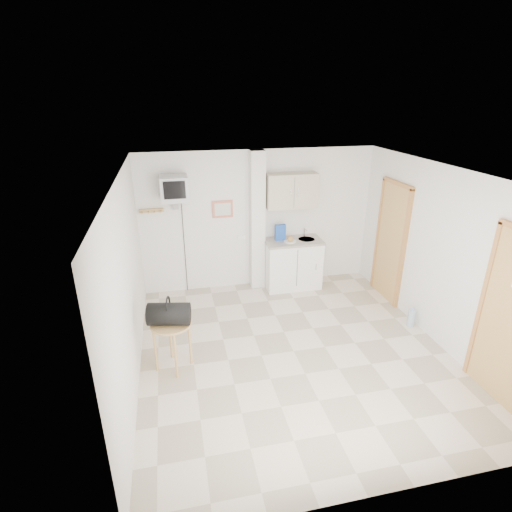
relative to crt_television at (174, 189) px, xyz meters
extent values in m
plane|color=beige|center=(1.45, -2.02, -1.94)|extent=(4.50, 4.50, 0.00)
cube|color=white|center=(1.45, 0.23, -0.69)|extent=(4.20, 0.04, 2.50)
cube|color=white|center=(1.45, -4.27, -0.69)|extent=(4.20, 0.04, 2.50)
cube|color=white|center=(-0.65, -2.02, -0.69)|extent=(0.04, 4.50, 2.50)
cube|color=white|center=(3.55, -2.02, -0.69)|extent=(0.04, 4.50, 2.50)
cube|color=white|center=(1.45, -2.02, 0.56)|extent=(4.20, 4.50, 0.04)
cube|color=white|center=(1.40, 0.12, -0.69)|extent=(0.25, 0.22, 2.50)
cube|color=#C4634F|center=(0.80, 0.21, -0.44)|extent=(0.36, 0.03, 0.30)
cube|color=silver|center=(0.80, 0.19, -0.44)|extent=(0.28, 0.01, 0.22)
cube|color=#B0884D|center=(-0.40, 0.20, -0.39)|extent=(0.40, 0.05, 0.06)
cube|color=white|center=(1.13, 0.22, -0.99)|extent=(0.15, 0.02, 0.08)
cylinder|color=#B0884D|center=(-0.55, 0.14, -0.40)|extent=(0.02, 0.08, 0.02)
cylinder|color=#B0884D|center=(-0.45, 0.14, -0.40)|extent=(0.02, 0.08, 0.02)
cylinder|color=#B0884D|center=(-0.35, 0.14, -0.40)|extent=(0.02, 0.08, 0.02)
cylinder|color=#B0884D|center=(-0.25, 0.14, -0.40)|extent=(0.02, 0.08, 0.02)
cube|color=olive|center=(3.52, -0.77, -0.94)|extent=(0.04, 0.75, 2.00)
cube|color=brown|center=(3.52, -0.77, -0.94)|extent=(0.06, 0.87, 2.06)
cube|color=olive|center=(3.52, -3.37, -0.93)|extent=(0.04, 0.82, 2.02)
cube|color=brown|center=(3.52, -3.37, -0.93)|extent=(0.06, 0.94, 2.08)
cube|color=white|center=(2.03, -0.05, -1.50)|extent=(1.00, 0.55, 0.88)
cube|color=#B0A596|center=(2.03, -0.05, -1.04)|extent=(1.03, 0.58, 0.04)
cylinder|color=#B7B7BA|center=(2.28, -0.05, -1.04)|extent=(0.30, 0.30, 0.05)
cylinder|color=#B7B7BA|center=(2.28, 0.09, -0.94)|extent=(0.02, 0.02, 0.16)
cylinder|color=#B7B7BA|center=(2.28, 0.03, -0.86)|extent=(0.02, 0.13, 0.02)
cube|color=#BDAD97|center=(2.00, 0.07, -0.14)|extent=(0.90, 0.32, 0.60)
cube|color=#1A47A6|center=(1.80, 0.01, -0.87)|extent=(0.19, 0.07, 0.29)
cylinder|color=white|center=(1.95, -0.12, -1.01)|extent=(0.22, 0.22, 0.01)
sphere|color=tan|center=(1.95, -0.12, -0.96)|extent=(0.11, 0.11, 0.11)
cube|color=slate|center=(0.00, 0.07, -0.21)|extent=(0.36, 0.32, 0.02)
cube|color=slate|center=(0.00, 0.20, -0.29)|extent=(0.10, 0.06, 0.20)
cube|color=#B8B8BA|center=(0.00, 0.00, 0.01)|extent=(0.44, 0.42, 0.40)
cube|color=black|center=(0.00, -0.22, 0.03)|extent=(0.34, 0.02, 0.28)
cylinder|color=black|center=(0.10, 0.21, -1.07)|extent=(0.01, 0.01, 1.73)
cylinder|color=#B0884D|center=(-0.20, -2.01, -1.27)|extent=(0.53, 0.53, 0.03)
cylinder|color=#B0884D|center=(0.02, -1.98, -1.61)|extent=(0.04, 0.04, 0.65)
cylinder|color=#B0884D|center=(-0.23, -1.78, -1.61)|extent=(0.04, 0.04, 0.65)
cylinder|color=#B0884D|center=(-0.42, -2.03, -1.61)|extent=(0.04, 0.04, 0.65)
cylinder|color=#B0884D|center=(-0.17, -2.23, -1.61)|extent=(0.04, 0.04, 0.65)
cylinder|color=black|center=(-0.21, -2.03, -1.11)|extent=(0.57, 0.38, 0.29)
torus|color=black|center=(-0.21, -2.03, -0.98)|extent=(0.06, 0.22, 0.22)
cylinder|color=#9AB2CB|center=(3.43, -1.78, -1.79)|extent=(0.11, 0.11, 0.28)
cylinder|color=#9AB2CB|center=(3.43, -1.78, -1.63)|extent=(0.03, 0.03, 0.04)
camera|label=1|loc=(-0.08, -6.49, 1.45)|focal=28.00mm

